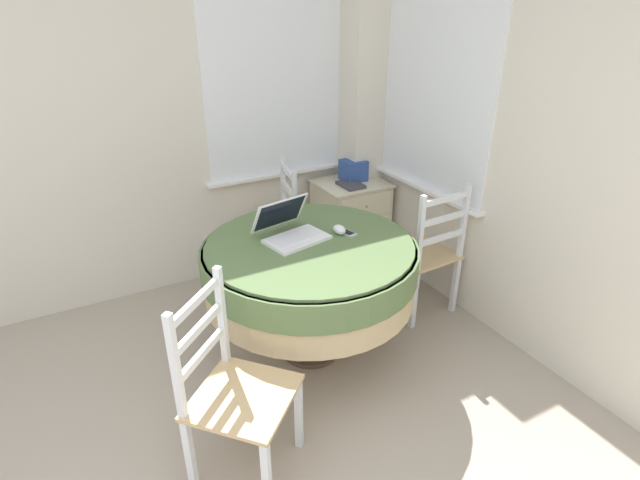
{
  "coord_description": "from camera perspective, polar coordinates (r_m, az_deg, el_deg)",
  "views": [
    {
      "loc": [
        0.03,
        -0.78,
        2.04
      ],
      "look_at": [
        1.35,
        1.64,
        0.69
      ],
      "focal_mm": 28.0,
      "sensor_mm": 36.0,
      "label": 1
    }
  ],
  "objects": [
    {
      "name": "corner_room_shell",
      "position": [
        2.98,
        -0.4,
        11.33
      ],
      "size": [
        4.66,
        4.6,
        2.55
      ],
      "color": "beige",
      "rests_on": "ground_plane"
    },
    {
      "name": "round_dining_table",
      "position": [
        2.92,
        -1.18,
        -3.06
      ],
      "size": [
        1.25,
        1.25,
        0.77
      ],
      "color": "#4C3D2D",
      "rests_on": "ground_plane"
    },
    {
      "name": "laptop",
      "position": [
        2.9,
        -3.36,
        1.15
      ],
      "size": [
        0.41,
        0.4,
        0.22
      ],
      "color": "white",
      "rests_on": "round_dining_table"
    },
    {
      "name": "computer_mouse",
      "position": [
        2.96,
        2.23,
        1.21
      ],
      "size": [
        0.06,
        0.1,
        0.05
      ],
      "color": "white",
      "rests_on": "round_dining_table"
    },
    {
      "name": "cell_phone",
      "position": [
        2.96,
        3.14,
        0.82
      ],
      "size": [
        0.08,
        0.12,
        0.01
      ],
      "color": "#B2B7BC",
      "rests_on": "round_dining_table"
    },
    {
      "name": "dining_chair_near_back_window",
      "position": [
        3.77,
        -5.53,
        1.14
      ],
      "size": [
        0.51,
        0.52,
        0.96
      ],
      "color": "tan",
      "rests_on": "ground_plane"
    },
    {
      "name": "dining_chair_near_right_window",
      "position": [
        3.49,
        11.84,
        -1.5
      ],
      "size": [
        0.45,
        0.45,
        0.96
      ],
      "color": "tan",
      "rests_on": "ground_plane"
    },
    {
      "name": "dining_chair_camera_near",
      "position": [
        2.36,
        -9.87,
        -16.63
      ],
      "size": [
        0.61,
        0.61,
        0.96
      ],
      "color": "tan",
      "rests_on": "ground_plane"
    },
    {
      "name": "corner_cabinet",
      "position": [
        4.2,
        3.47,
        2.23
      ],
      "size": [
        0.55,
        0.49,
        0.68
      ],
      "color": "beige",
      "rests_on": "ground_plane"
    },
    {
      "name": "storage_box",
      "position": [
        4.1,
        3.83,
        7.96
      ],
      "size": [
        0.18,
        0.18,
        0.17
      ],
      "color": "#2D4C93",
      "rests_on": "corner_cabinet"
    },
    {
      "name": "book_on_cabinet",
      "position": [
        3.99,
        3.53,
        6.32
      ],
      "size": [
        0.16,
        0.22,
        0.02
      ],
      "color": "#3F3F44",
      "rests_on": "corner_cabinet"
    }
  ]
}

